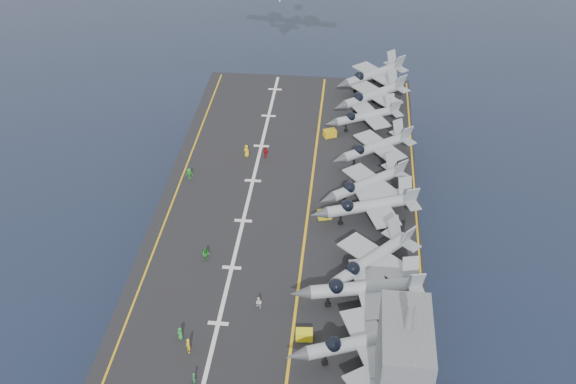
{
  "coord_description": "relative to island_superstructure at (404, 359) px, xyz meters",
  "views": [
    {
      "loc": [
        8.29,
        -79.53,
        73.44
      ],
      "look_at": [
        0.0,
        4.0,
        13.0
      ],
      "focal_mm": 45.0,
      "sensor_mm": 36.0,
      "label": 1
    }
  ],
  "objects": [
    {
      "name": "crew_3",
      "position": [
        -30.73,
        39.57,
        -6.57
      ],
      "size": [
        1.16,
        0.82,
        1.85
      ],
      "primitive_type": "imported",
      "color": "#1A7F1C",
      "rests_on": "flight_deck"
    },
    {
      "name": "deck_edge_stbd",
      "position": [
        3.5,
        30.0,
        -7.48
      ],
      "size": [
        0.25,
        90.0,
        0.02
      ],
      "primitive_type": "cube",
      "color": "gold",
      "rests_on": "flight_deck"
    },
    {
      "name": "fighter_jet_9",
      "position": [
        -2.96,
        73.0,
        -4.85
      ],
      "size": [
        18.18,
        17.65,
        5.29
      ],
      "primitive_type": null,
      "color": "gray",
      "rests_on": "flight_deck"
    },
    {
      "name": "crew_4",
      "position": [
        -19.93,
        46.74,
        -6.53
      ],
      "size": [
        1.4,
        1.24,
        1.94
      ],
      "primitive_type": "imported",
      "color": "#AA0A0C",
      "rests_on": "flight_deck"
    },
    {
      "name": "foul_line",
      "position": [
        -12.0,
        30.0,
        -7.48
      ],
      "size": [
        0.35,
        90.0,
        0.02
      ],
      "primitive_type": "cube",
      "color": "gold",
      "rests_on": "flight_deck"
    },
    {
      "name": "fighter_jet_3",
      "position": [
        -3.01,
        20.43,
        -4.78
      ],
      "size": [
        18.23,
        18.67,
        5.45
      ],
      "primitive_type": null,
      "color": "#8D959B",
      "rests_on": "flight_deck"
    },
    {
      "name": "crew_5",
      "position": [
        -22.94,
        46.81,
        -6.49
      ],
      "size": [
        1.45,
        1.32,
        2.02
      ],
      "primitive_type": "imported",
      "color": "yellow",
      "rests_on": "flight_deck"
    },
    {
      "name": "island_superstructure",
      "position": [
        0.0,
        0.0,
        0.0
      ],
      "size": [
        5.0,
        10.0,
        15.0
      ],
      "primitive_type": null,
      "color": "#56595E",
      "rests_on": "flight_deck"
    },
    {
      "name": "ground",
      "position": [
        -15.0,
        30.0,
        -17.9
      ],
      "size": [
        500.0,
        500.0,
        0.0
      ],
      "primitive_type": "plane",
      "color": "#142135",
      "rests_on": "ground"
    },
    {
      "name": "tow_cart_c",
      "position": [
        -9.97,
        54.18,
        -6.89
      ],
      "size": [
        2.41,
        2.04,
        1.23
      ],
      "primitive_type": null,
      "color": "gold",
      "rests_on": "flight_deck"
    },
    {
      "name": "hull",
      "position": [
        -15.0,
        30.0,
        -12.9
      ],
      "size": [
        36.0,
        90.0,
        10.0
      ],
      "primitive_type": "cube",
      "color": "#56595E",
      "rests_on": "ground"
    },
    {
      "name": "flight_deck",
      "position": [
        -15.0,
        30.0,
        -7.7
      ],
      "size": [
        38.0,
        92.0,
        0.4
      ],
      "primitive_type": "cube",
      "color": "black",
      "rests_on": "hull"
    },
    {
      "name": "fighter_jet_1",
      "position": [
        -3.91,
        6.47,
        -4.79
      ],
      "size": [
        18.3,
        15.31,
        5.42
      ],
      "primitive_type": null,
      "color": "gray",
      "rests_on": "flight_deck"
    },
    {
      "name": "fighter_jet_2",
      "position": [
        -3.74,
        15.12,
        -4.7
      ],
      "size": [
        18.1,
        14.04,
        5.6
      ],
      "primitive_type": null,
      "color": "#8C969C",
      "rests_on": "flight_deck"
    },
    {
      "name": "tow_cart_b",
      "position": [
        -9.57,
        31.88,
        -6.92
      ],
      "size": [
        2.2,
        1.71,
        1.16
      ],
      "primitive_type": null,
      "color": "gold",
      "rests_on": "flight_deck"
    },
    {
      "name": "deck_edge_port",
      "position": [
        -32.0,
        30.0,
        -7.48
      ],
      "size": [
        0.25,
        90.0,
        0.02
      ],
      "primitive_type": "cube",
      "color": "gold",
      "rests_on": "flight_deck"
    },
    {
      "name": "fighter_jet_8",
      "position": [
        -2.96,
        64.88,
        -4.85
      ],
      "size": [
        18.18,
        17.65,
        5.29
      ],
      "primitive_type": null,
      "color": "gray",
      "rests_on": "flight_deck"
    },
    {
      "name": "crew_7",
      "position": [
        -16.49,
        13.12,
        -6.69
      ],
      "size": [
        1.16,
        1.12,
        1.62
      ],
      "primitive_type": "imported",
      "color": "white",
      "rests_on": "flight_deck"
    },
    {
      "name": "fighter_jet_6",
      "position": [
        -2.47,
        47.8,
        -4.97
      ],
      "size": [
        17.46,
        16.53,
        5.05
      ],
      "primitive_type": null,
      "color": "#8C949B",
      "rests_on": "flight_deck"
    },
    {
      "name": "crew_1",
      "position": [
        -23.56,
        5.3,
        -6.49
      ],
      "size": [
        1.37,
        1.45,
        2.02
      ],
      "primitive_type": "imported",
      "color": "yellow",
      "rests_on": "flight_deck"
    },
    {
      "name": "fighter_jet_7",
      "position": [
        -3.97,
        57.82,
        -5.13
      ],
      "size": [
        16.3,
        14.42,
        4.73
      ],
      "primitive_type": null,
      "color": "#9FA8B0",
      "rests_on": "flight_deck"
    },
    {
      "name": "crew_6",
      "position": [
        -22.01,
        0.9,
        -6.7
      ],
      "size": [
        0.87,
        1.1,
        1.6
      ],
      "primitive_type": "imported",
      "color": "#237B36",
      "rests_on": "flight_deck"
    },
    {
      "name": "crew_2",
      "position": [
        -24.58,
        21.16,
        -6.51
      ],
      "size": [
        1.29,
        0.95,
        1.99
      ],
      "primitive_type": "imported",
      "color": "#219125",
      "rests_on": "flight_deck"
    },
    {
      "name": "landing_centerline",
      "position": [
        -21.0,
        30.0,
        -7.48
      ],
      "size": [
        0.5,
        90.0,
        0.02
      ],
      "primitive_type": "cube",
      "color": "silver",
      "rests_on": "flight_deck"
    },
    {
      "name": "crew_0",
      "position": [
        -24.93,
        7.24,
        -6.67
      ],
      "size": [
        1.2,
        1.15,
        1.67
      ],
      "primitive_type": "imported",
      "color": "#268C33",
      "rests_on": "flight_deck"
    },
    {
      "name": "fighter_jet_5",
      "position": [
        -3.71,
        37.53,
        -4.91
      ],
      "size": [
        17.84,
        17.11,
        5.18
      ],
      "primitive_type": null,
      "color": "gray",
      "rests_on": "flight_deck"
    },
    {
      "name": "fighter_jet_4",
      "position": [
        -3.2,
        32.04,
        -4.82
      ],
      "size": [
        18.07,
        15.07,
        5.36
      ],
      "primitive_type": null,
      "color": "#98A1AA",
      "rests_on": "flight_deck"
    },
    {
      "name": "tow_cart_a",
      "position": [
        -10.59,
        8.66,
        -6.91
      ],
      "size": [
        2.07,
        1.44,
        1.19
      ],
      "primitive_type": null,
      "color": "yellow",
      "rests_on": "flight_deck"
    }
  ]
}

